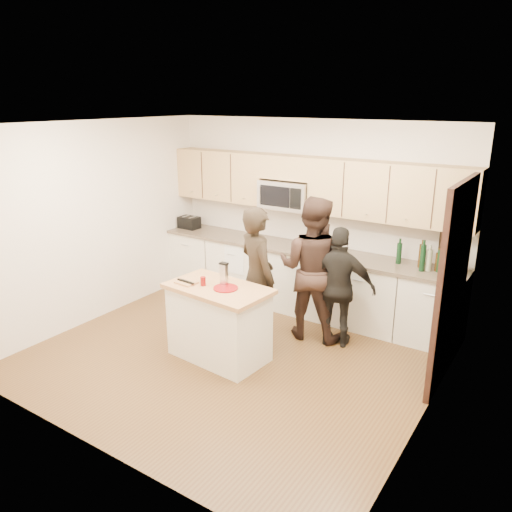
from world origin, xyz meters
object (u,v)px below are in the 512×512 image
Objects in this scene: toaster at (189,222)px; woman_center at (312,268)px; island at (219,322)px; woman_left at (257,277)px; woman_right at (339,288)px.

woman_center reaches higher than toaster.
woman_center reaches higher than island.
woman_right is (0.88, 0.48, -0.11)m from woman_left.
woman_left is at bearing 80.39° from island.
island is 0.74m from woman_left.
island is at bearing 103.88° from woman_left.
woman_right reaches higher than island.
woman_center is at bearing -14.23° from toaster.
toaster is 2.65m from woman_center.
woman_right is (2.96, -0.69, -0.28)m from toaster.
island is at bearing 32.35° from woman_right.
woman_left is at bearing 15.03° from woman_right.
woman_center is (0.63, 1.11, 0.46)m from island.
island is 0.68× the size of woman_center.
toaster is at bearing -0.97° from woman_left.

